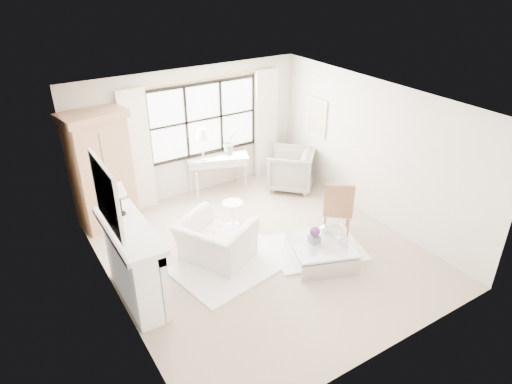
% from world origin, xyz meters
% --- Properties ---
extents(floor, '(5.50, 5.50, 0.00)m').
position_xyz_m(floor, '(0.00, 0.00, 0.00)').
color(floor, tan).
rests_on(floor, ground).
extents(ceiling, '(5.50, 5.50, 0.00)m').
position_xyz_m(ceiling, '(0.00, 0.00, 2.70)').
color(ceiling, white).
rests_on(ceiling, ground).
extents(wall_back, '(5.00, 0.00, 5.00)m').
position_xyz_m(wall_back, '(0.00, 2.75, 1.35)').
color(wall_back, beige).
rests_on(wall_back, ground).
extents(wall_front, '(5.00, 0.00, 5.00)m').
position_xyz_m(wall_front, '(0.00, -2.75, 1.35)').
color(wall_front, silver).
rests_on(wall_front, ground).
extents(wall_left, '(0.00, 5.50, 5.50)m').
position_xyz_m(wall_left, '(-2.50, 0.00, 1.35)').
color(wall_left, beige).
rests_on(wall_left, ground).
extents(wall_right, '(0.00, 5.50, 5.50)m').
position_xyz_m(wall_right, '(2.50, 0.00, 1.35)').
color(wall_right, beige).
rests_on(wall_right, ground).
extents(window_pane, '(2.40, 0.02, 1.50)m').
position_xyz_m(window_pane, '(0.30, 2.73, 1.60)').
color(window_pane, white).
rests_on(window_pane, wall_back).
extents(window_frame, '(2.50, 0.04, 1.50)m').
position_xyz_m(window_frame, '(0.30, 2.72, 1.60)').
color(window_frame, black).
rests_on(window_frame, wall_back).
extents(curtain_rod, '(3.30, 0.04, 0.04)m').
position_xyz_m(curtain_rod, '(0.30, 2.67, 2.47)').
color(curtain_rod, '#A7853A').
rests_on(curtain_rod, wall_back).
extents(curtain_left, '(0.55, 0.10, 2.47)m').
position_xyz_m(curtain_left, '(-1.20, 2.65, 1.24)').
color(curtain_left, white).
rests_on(curtain_left, ground).
extents(curtain_right, '(0.55, 0.10, 2.47)m').
position_xyz_m(curtain_right, '(1.80, 2.65, 1.24)').
color(curtain_right, silver).
rests_on(curtain_right, ground).
extents(fireplace, '(0.58, 1.66, 1.26)m').
position_xyz_m(fireplace, '(-2.27, 0.00, 0.65)').
color(fireplace, white).
rests_on(fireplace, ground).
extents(mirror_frame, '(0.05, 1.15, 0.95)m').
position_xyz_m(mirror_frame, '(-2.47, 0.00, 1.84)').
color(mirror_frame, white).
rests_on(mirror_frame, wall_left).
extents(mirror_glass, '(0.02, 1.00, 0.80)m').
position_xyz_m(mirror_glass, '(-2.44, 0.00, 1.84)').
color(mirror_glass, silver).
rests_on(mirror_glass, wall_left).
extents(art_frame, '(0.04, 0.62, 0.82)m').
position_xyz_m(art_frame, '(2.47, 1.70, 1.55)').
color(art_frame, silver).
rests_on(art_frame, wall_right).
extents(art_canvas, '(0.01, 0.52, 0.72)m').
position_xyz_m(art_canvas, '(2.45, 1.70, 1.55)').
color(art_canvas, beige).
rests_on(art_canvas, wall_right).
extents(mantel_lamp, '(0.22, 0.22, 0.51)m').
position_xyz_m(mantel_lamp, '(-2.21, 0.41, 1.65)').
color(mantel_lamp, black).
rests_on(mantel_lamp, fireplace).
extents(armoire, '(1.24, 0.91, 2.24)m').
position_xyz_m(armoire, '(-1.98, 2.43, 1.14)').
color(armoire, tan).
rests_on(armoire, floor).
extents(console_table, '(1.37, 0.89, 0.80)m').
position_xyz_m(console_table, '(0.47, 2.51, 0.40)').
color(console_table, silver).
rests_on(console_table, floor).
extents(console_lamp, '(0.28, 0.28, 0.69)m').
position_xyz_m(console_lamp, '(0.14, 2.51, 1.36)').
color(console_lamp, '#AE883C').
rests_on(console_lamp, console_table).
extents(orchid_plant, '(0.36, 0.35, 0.52)m').
position_xyz_m(orchid_plant, '(0.76, 2.51, 1.06)').
color(orchid_plant, '#556F4A').
rests_on(orchid_plant, console_table).
extents(side_table, '(0.40, 0.40, 0.51)m').
position_xyz_m(side_table, '(-0.00, 1.04, 0.33)').
color(side_table, white).
rests_on(side_table, floor).
extents(rug_left, '(2.10, 1.66, 0.03)m').
position_xyz_m(rug_left, '(-0.63, -0.06, 0.02)').
color(rug_left, white).
rests_on(rug_left, floor).
extents(rug_right, '(1.87, 1.59, 0.03)m').
position_xyz_m(rug_right, '(0.86, -0.42, 0.01)').
color(rug_right, white).
rests_on(rug_right, floor).
extents(club_armchair, '(1.43, 1.49, 0.75)m').
position_xyz_m(club_armchair, '(-0.78, 0.24, 0.37)').
color(club_armchair, white).
rests_on(club_armchair, floor).
extents(wingback_chair, '(1.35, 1.35, 0.88)m').
position_xyz_m(wingback_chair, '(1.89, 1.77, 0.44)').
color(wingback_chair, gray).
rests_on(wingback_chair, floor).
extents(french_chair, '(0.68, 0.68, 1.08)m').
position_xyz_m(french_chair, '(1.52, -0.20, 0.31)').
color(french_chair, '#95623E').
rests_on(french_chair, floor).
extents(coffee_table, '(1.28, 1.28, 0.38)m').
position_xyz_m(coffee_table, '(0.69, -0.76, 0.18)').
color(coffee_table, silver).
rests_on(coffee_table, floor).
extents(planter_box, '(0.17, 0.17, 0.12)m').
position_xyz_m(planter_box, '(0.60, -0.68, 0.44)').
color(planter_box, slate).
rests_on(planter_box, coffee_table).
extents(planter_flowers, '(0.17, 0.17, 0.17)m').
position_xyz_m(planter_flowers, '(0.60, -0.68, 0.59)').
color(planter_flowers, '#552967').
rests_on(planter_flowers, planter_box).
extents(pillar_candle, '(0.09, 0.09, 0.12)m').
position_xyz_m(pillar_candle, '(0.92, -0.92, 0.44)').
color(pillar_candle, silver).
rests_on(pillar_candle, coffee_table).
extents(coffee_vase, '(0.17, 0.17, 0.17)m').
position_xyz_m(coffee_vase, '(0.94, -0.52, 0.46)').
color(coffee_vase, silver).
rests_on(coffee_vase, coffee_table).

